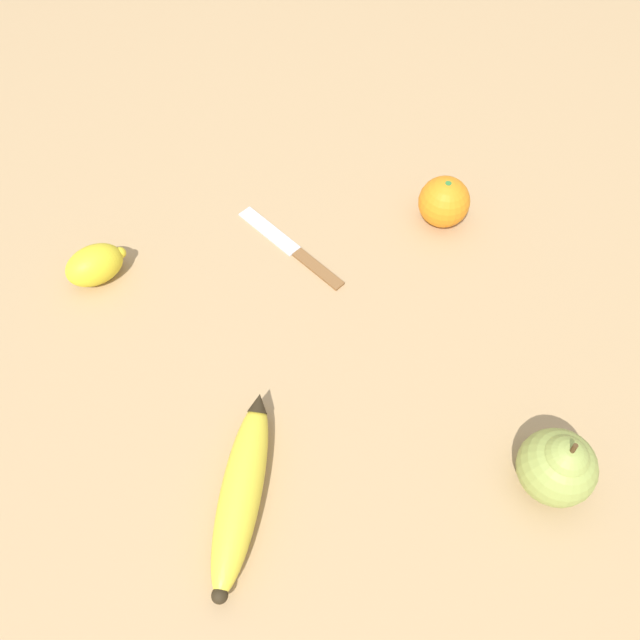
% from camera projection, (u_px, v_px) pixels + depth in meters
% --- Properties ---
extents(ground_plane, '(3.00, 3.00, 0.00)m').
position_uv_depth(ground_plane, '(311.00, 357.00, 0.78)').
color(ground_plane, tan).
extents(banana, '(0.13, 0.22, 0.04)m').
position_uv_depth(banana, '(241.00, 490.00, 0.67)').
color(banana, yellow).
rests_on(banana, ground_plane).
extents(orange, '(0.07, 0.07, 0.07)m').
position_uv_depth(orange, '(444.00, 202.00, 0.88)').
color(orange, orange).
rests_on(orange, ground_plane).
extents(pear, '(0.08, 0.08, 0.10)m').
position_uv_depth(pear, '(558.00, 466.00, 0.66)').
color(pear, '#99A84C').
rests_on(pear, ground_plane).
extents(lemon, '(0.09, 0.07, 0.05)m').
position_uv_depth(lemon, '(95.00, 265.00, 0.83)').
color(lemon, yellow).
rests_on(lemon, ground_plane).
extents(paring_knife, '(0.11, 0.18, 0.01)m').
position_uv_depth(paring_knife, '(294.00, 249.00, 0.88)').
color(paring_knife, silver).
rests_on(paring_knife, ground_plane).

